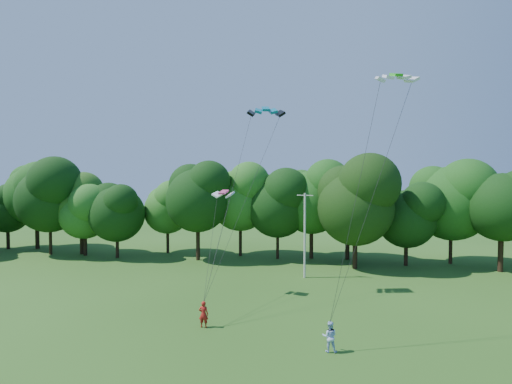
# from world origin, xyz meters

# --- Properties ---
(utility_pole) EXTENTS (1.67, 0.62, 8.66)m
(utility_pole) POSITION_xyz_m (1.30, 27.17, 4.44)
(utility_pole) COLOR beige
(utility_pole) RESTS_ON ground
(kite_flyer_left) EXTENTS (0.68, 0.46, 1.82)m
(kite_flyer_left) POSITION_xyz_m (-4.77, 12.39, 0.91)
(kite_flyer_left) COLOR #B11B16
(kite_flyer_left) RESTS_ON ground
(kite_flyer_right) EXTENTS (0.89, 0.70, 1.82)m
(kite_flyer_right) POSITION_xyz_m (3.71, 10.03, 0.91)
(kite_flyer_right) COLOR #B4CCFA
(kite_flyer_right) RESTS_ON ground
(kite_teal) EXTENTS (3.43, 2.12, 0.65)m
(kite_teal) POSITION_xyz_m (-1.85, 21.31, 16.28)
(kite_teal) COLOR #046988
(kite_teal) RESTS_ON ground
(kite_green) EXTENTS (2.70, 1.61, 0.48)m
(kite_green) POSITION_xyz_m (7.77, 13.24, 16.81)
(kite_green) COLOR green
(kite_green) RESTS_ON ground
(kite_pink) EXTENTS (2.04, 1.31, 0.39)m
(kite_pink) POSITION_xyz_m (-5.33, 19.99, 9.00)
(kite_pink) COLOR #D43A77
(kite_pink) RESTS_ON ground
(tree_back_west) EXTENTS (7.95, 7.95, 11.57)m
(tree_back_west) POSITION_xyz_m (-28.69, 34.48, 7.23)
(tree_back_west) COLOR #382016
(tree_back_west) RESTS_ON ground
(tree_back_center) EXTENTS (9.28, 9.28, 13.50)m
(tree_back_center) POSITION_xyz_m (6.65, 32.24, 8.43)
(tree_back_center) COLOR black
(tree_back_center) RESTS_ON ground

